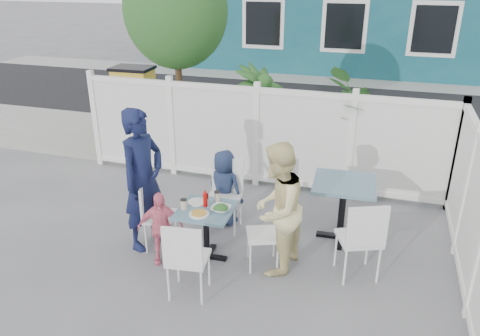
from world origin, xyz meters
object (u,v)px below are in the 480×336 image
(main_table, at_px, (206,220))
(chair_right, at_px, (269,228))
(chair_back, at_px, (225,189))
(boy, at_px, (224,188))
(man, at_px, (143,180))
(woman, at_px, (277,209))
(chair_near, at_px, (186,255))
(chair_left, at_px, (154,211))
(toddler, at_px, (160,228))
(spare_table, at_px, (343,195))
(utility_cabinet, at_px, (135,103))

(main_table, relative_size, chair_right, 0.79)
(chair_back, bearing_deg, boy, -68.20)
(man, bearing_deg, woman, -77.56)
(chair_near, height_order, boy, boy)
(chair_right, height_order, boy, boy)
(woman, bearing_deg, chair_left, -82.49)
(chair_right, distance_m, chair_near, 1.08)
(woman, distance_m, toddler, 1.39)
(main_table, height_order, chair_right, chair_right)
(man, bearing_deg, main_table, -81.44)
(spare_table, xyz_separation_m, boy, (-1.56, -0.05, -0.10))
(chair_back, height_order, woman, woman)
(chair_right, bearing_deg, toddler, 83.11)
(main_table, relative_size, chair_near, 0.73)
(spare_table, relative_size, chair_left, 0.94)
(chair_left, height_order, toddler, toddler)
(chair_back, relative_size, man, 0.53)
(man, xyz_separation_m, boy, (0.76, 0.81, -0.36))
(woman, relative_size, boy, 1.47)
(woman, bearing_deg, toddler, -70.32)
(main_table, distance_m, chair_left, 0.71)
(utility_cabinet, relative_size, spare_table, 1.71)
(boy, bearing_deg, spare_table, -162.64)
(man, bearing_deg, chair_right, -76.18)
(chair_left, bearing_deg, boy, 128.14)
(chair_back, distance_m, boy, 0.11)
(spare_table, xyz_separation_m, chair_right, (-0.74, -0.86, -0.13))
(chair_right, bearing_deg, woman, -135.07)
(utility_cabinet, relative_size, man, 0.77)
(boy, height_order, toddler, boy)
(utility_cabinet, bearing_deg, chair_left, -60.39)
(utility_cabinet, height_order, chair_back, utility_cabinet)
(main_table, xyz_separation_m, spare_table, (1.49, 0.93, 0.11))
(spare_table, relative_size, chair_back, 0.85)
(spare_table, height_order, toddler, toddler)
(woman, relative_size, toddler, 1.71)
(chair_near, bearing_deg, man, 130.15)
(chair_left, xyz_separation_m, toddler, (0.23, -0.29, -0.04))
(chair_near, height_order, woman, woman)
(main_table, xyz_separation_m, toddler, (-0.48, -0.23, -0.06))
(man, relative_size, boy, 1.69)
(chair_near, xyz_separation_m, toddler, (-0.56, 0.53, -0.07))
(utility_cabinet, relative_size, chair_near, 1.52)
(chair_left, height_order, chair_back, chair_back)
(boy, bearing_deg, chair_near, 110.78)
(man, bearing_deg, spare_table, -55.99)
(boy, bearing_deg, man, 62.37)
(utility_cabinet, relative_size, boy, 1.31)
(chair_right, distance_m, toddler, 1.27)
(chair_near, distance_m, man, 1.29)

